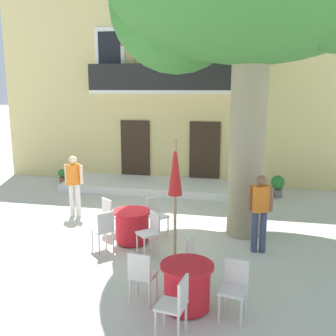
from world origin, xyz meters
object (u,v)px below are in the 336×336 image
at_px(ground_planter_right, 278,185).
at_px(pedestrian_near_entrance, 260,209).
at_px(cafe_chair_middle_3, 234,285).
at_px(cafe_table_near_tree, 132,226).
at_px(cafe_chair_middle_0, 196,258).
at_px(cafe_chair_near_tree_1, 104,228).
at_px(cafe_umbrella, 175,184).
at_px(cafe_chair_near_tree_3, 156,213).
at_px(ground_planter_left, 62,176).
at_px(pedestrian_mid_plaza, 74,183).
at_px(cafe_chair_middle_1, 142,273).
at_px(cafe_chair_middle_2, 176,303).
at_px(cafe_chair_near_tree_2, 151,230).
at_px(cafe_chair_near_tree_0, 111,214).
at_px(cafe_table_middle, 187,286).

xyz_separation_m(ground_planter_right, pedestrian_near_entrance, (-0.65, -4.56, 0.57)).
bearing_deg(pedestrian_near_entrance, cafe_chair_middle_3, -98.80).
xyz_separation_m(cafe_table_near_tree, cafe_chair_middle_0, (1.70, -1.68, 0.14)).
bearing_deg(cafe_chair_near_tree_1, cafe_umbrella, -9.64).
relative_size(cafe_chair_near_tree_3, cafe_chair_middle_3, 1.00).
xyz_separation_m(ground_planter_left, pedestrian_mid_plaza, (2.08, -3.35, 0.66)).
bearing_deg(cafe_chair_middle_0, cafe_chair_middle_1, -136.06).
height_order(cafe_chair_middle_3, pedestrian_mid_plaza, pedestrian_mid_plaza).
height_order(cafe_chair_middle_2, ground_planter_left, cafe_chair_middle_2).
relative_size(cafe_chair_near_tree_3, cafe_umbrella, 0.36).
height_order(cafe_chair_near_tree_1, ground_planter_left, cafe_chair_near_tree_1).
distance_m(ground_planter_left, ground_planter_right, 7.65).
distance_m(cafe_chair_near_tree_2, ground_planter_left, 7.10).
bearing_deg(cafe_chair_middle_1, cafe_chair_middle_3, -2.48).
relative_size(cafe_chair_near_tree_2, cafe_umbrella, 0.36).
relative_size(cafe_chair_middle_3, pedestrian_near_entrance, 0.53).
bearing_deg(cafe_chair_near_tree_3, cafe_chair_middle_0, -60.87).
bearing_deg(cafe_chair_middle_0, cafe_chair_near_tree_0, 138.77).
distance_m(cafe_chair_near_tree_2, cafe_chair_middle_2, 2.90).
distance_m(cafe_chair_near_tree_2, cafe_chair_middle_3, 2.74).
bearing_deg(cafe_chair_middle_3, cafe_chair_near_tree_3, 122.70).
bearing_deg(ground_planter_right, pedestrian_mid_plaza, -150.05).
bearing_deg(pedestrian_near_entrance, cafe_umbrella, -149.81).
height_order(cafe_table_near_tree, pedestrian_mid_plaza, pedestrian_mid_plaza).
distance_m(cafe_chair_middle_1, cafe_chair_middle_2, 1.04).
bearing_deg(cafe_chair_near_tree_2, cafe_umbrella, -32.89).
relative_size(cafe_chair_middle_2, cafe_umbrella, 0.36).
bearing_deg(ground_planter_left, cafe_chair_near_tree_1, -55.43).
xyz_separation_m(ground_planter_right, pedestrian_mid_plaza, (-5.56, -3.20, 0.57)).
relative_size(cafe_table_middle, ground_planter_right, 1.21).
bearing_deg(cafe_chair_middle_2, cafe_table_near_tree, 117.22).
height_order(cafe_chair_near_tree_2, cafe_chair_middle_0, same).
bearing_deg(cafe_umbrella, cafe_table_middle, -72.08).
xyz_separation_m(cafe_table_middle, ground_planter_left, (-5.84, 7.23, -0.08)).
bearing_deg(cafe_chair_middle_0, pedestrian_near_entrance, 57.54).
distance_m(cafe_chair_middle_0, ground_planter_left, 8.74).
bearing_deg(cafe_table_middle, cafe_table_near_tree, 124.47).
distance_m(cafe_chair_middle_1, ground_planter_left, 8.84).
distance_m(cafe_chair_middle_1, cafe_umbrella, 1.94).
bearing_deg(cafe_table_near_tree, cafe_table_middle, -55.53).
xyz_separation_m(pedestrian_near_entrance, pedestrian_mid_plaza, (-4.91, 1.36, -0.00)).
distance_m(cafe_chair_near_tree_1, cafe_chair_middle_1, 2.28).
xyz_separation_m(cafe_table_near_tree, ground_planter_right, (3.48, 4.64, 0.00)).
relative_size(cafe_table_near_tree, cafe_chair_middle_0, 0.95).
xyz_separation_m(cafe_chair_near_tree_3, ground_planter_left, (-4.58, 4.16, -0.22)).
distance_m(cafe_chair_middle_3, cafe_umbrella, 2.34).
bearing_deg(pedestrian_near_entrance, ground_planter_left, 146.03).
bearing_deg(cafe_table_middle, cafe_chair_middle_0, 87.83).
relative_size(cafe_table_near_tree, cafe_chair_middle_1, 0.95).
relative_size(cafe_chair_near_tree_3, pedestrian_near_entrance, 0.53).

